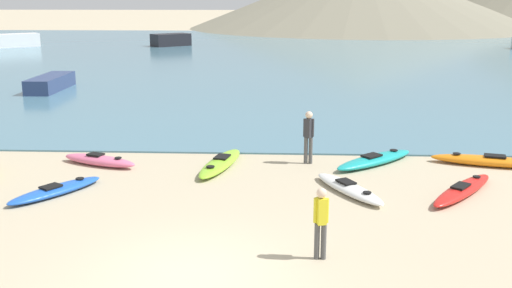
# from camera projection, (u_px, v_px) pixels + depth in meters

# --- Properties ---
(ground_plane) EXTENTS (400.00, 400.00, 0.00)m
(ground_plane) POSITION_uv_depth(u_px,v_px,m) (190.00, 276.00, 11.66)
(ground_plane) COLOR tan
(bay_water) EXTENTS (160.00, 70.00, 0.06)m
(bay_water) POSITION_uv_depth(u_px,v_px,m) (265.00, 54.00, 54.41)
(bay_water) COLOR teal
(bay_water) RESTS_ON ground_plane
(kayak_on_sand_0) EXTENTS (2.76, 1.59, 0.37)m
(kayak_on_sand_0) POSITION_uv_depth(u_px,v_px,m) (99.00, 160.00, 19.14)
(kayak_on_sand_0) COLOR #E5668C
(kayak_on_sand_0) RESTS_ON ground_plane
(kayak_on_sand_1) EXTENTS (1.47, 3.50, 0.33)m
(kayak_on_sand_1) POSITION_uv_depth(u_px,v_px,m) (220.00, 163.00, 18.91)
(kayak_on_sand_1) COLOR #8CCC2D
(kayak_on_sand_1) RESTS_ON ground_plane
(kayak_on_sand_2) EXTENTS (3.07, 2.90, 0.35)m
(kayak_on_sand_2) POSITION_uv_depth(u_px,v_px,m) (375.00, 160.00, 19.25)
(kayak_on_sand_2) COLOR teal
(kayak_on_sand_2) RESTS_ON ground_plane
(kayak_on_sand_3) EXTENTS (2.19, 2.81, 0.29)m
(kayak_on_sand_3) POSITION_uv_depth(u_px,v_px,m) (56.00, 190.00, 16.35)
(kayak_on_sand_3) COLOR blue
(kayak_on_sand_3) RESTS_ON ground_plane
(kayak_on_sand_4) EXTENTS (2.01, 2.98, 0.31)m
(kayak_on_sand_4) POSITION_uv_depth(u_px,v_px,m) (349.00, 188.00, 16.48)
(kayak_on_sand_4) COLOR white
(kayak_on_sand_4) RESTS_ON ground_plane
(kayak_on_sand_5) EXTENTS (2.66, 3.20, 0.32)m
(kayak_on_sand_5) POSITION_uv_depth(u_px,v_px,m) (463.00, 190.00, 16.35)
(kayak_on_sand_5) COLOR red
(kayak_on_sand_5) RESTS_ON ground_plane
(kayak_on_sand_7) EXTENTS (3.62, 1.57, 0.37)m
(kayak_on_sand_7) POSITION_uv_depth(u_px,v_px,m) (489.00, 161.00, 19.08)
(kayak_on_sand_7) COLOR orange
(kayak_on_sand_7) RESTS_ON ground_plane
(person_near_foreground) EXTENTS (0.31, 0.25, 1.54)m
(person_near_foreground) POSITION_uv_depth(u_px,v_px,m) (321.00, 219.00, 12.19)
(person_near_foreground) COLOR #4C4C4C
(person_near_foreground) RESTS_ON ground_plane
(person_near_waterline) EXTENTS (0.35, 0.30, 1.72)m
(person_near_waterline) POSITION_uv_depth(u_px,v_px,m) (309.00, 134.00, 19.14)
(person_near_waterline) COLOR #4C4C4C
(person_near_waterline) RESTS_ON ground_plane
(moored_boat_0) EXTENTS (4.37, 4.07, 1.34)m
(moored_boat_0) POSITION_uv_depth(u_px,v_px,m) (16.00, 40.00, 61.15)
(moored_boat_0) COLOR white
(moored_boat_0) RESTS_ON bay_water
(moored_boat_1) EXTENTS (1.47, 4.53, 0.79)m
(moored_boat_1) POSITION_uv_depth(u_px,v_px,m) (51.00, 83.00, 33.78)
(moored_boat_1) COLOR navy
(moored_boat_1) RESTS_ON bay_water
(moored_boat_3) EXTENTS (4.26, 3.96, 1.25)m
(moored_boat_3) POSITION_uv_depth(u_px,v_px,m) (171.00, 40.00, 62.50)
(moored_boat_3) COLOR black
(moored_boat_3) RESTS_ON bay_water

